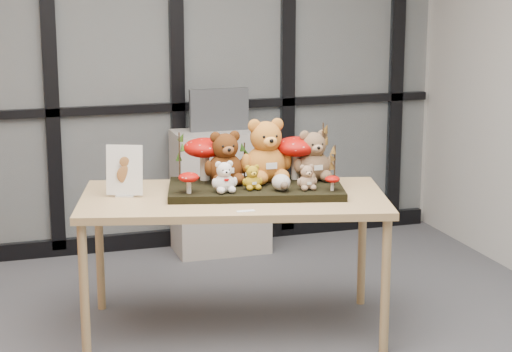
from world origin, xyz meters
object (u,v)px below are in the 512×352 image
object	(u,v)px
bear_pooh_yellow	(266,147)
cabinet	(220,192)
bear_tan_back	(313,153)
bear_beige_small	(307,176)
bear_white_bow	(224,175)
monitor	(219,110)
diorama_tray	(256,189)
plush_cream_hedgehog	(281,182)
mushroom_front_left	(189,182)
mushroom_front_right	(332,182)
mushroom_back_left	(205,157)
bear_small_yellow	(252,176)
sign_holder	(125,173)
display_table	(234,207)
mushroom_back_right	(296,156)
bear_brown_medium	(225,155)

from	to	relation	value
bear_pooh_yellow	cabinet	xyz separation A→B (m)	(0.10, 1.37, -0.59)
bear_tan_back	bear_beige_small	bearing A→B (deg)	-104.99
bear_white_bow	monitor	distance (m)	1.62
diorama_tray	bear_beige_small	bearing A→B (deg)	-21.25
bear_beige_small	monitor	xyz separation A→B (m)	(-0.05, 1.65, 0.13)
plush_cream_hedgehog	mushroom_front_left	bearing A→B (deg)	-176.57
mushroom_front_left	mushroom_front_right	size ratio (longest dim) A/B	1.38
mushroom_back_left	cabinet	distance (m)	1.41
bear_small_yellow	sign_holder	world-z (taller)	sign_holder
sign_holder	bear_beige_small	bearing A→B (deg)	3.65
bear_white_bow	plush_cream_hedgehog	size ratio (longest dim) A/B	1.87
bear_pooh_yellow	bear_tan_back	world-z (taller)	bear_pooh_yellow
bear_small_yellow	mushroom_front_right	xyz separation A→B (m)	(0.41, -0.17, -0.03)
bear_pooh_yellow	bear_small_yellow	bearing A→B (deg)	-114.14
display_table	bear_white_bow	distance (m)	0.22
mushroom_back_left	monitor	world-z (taller)	monitor
bear_pooh_yellow	sign_holder	world-z (taller)	bear_pooh_yellow
bear_white_bow	bear_beige_small	bearing A→B (deg)	4.12
plush_cream_hedgehog	mushroom_back_right	distance (m)	0.31
bear_small_yellow	bear_beige_small	distance (m)	0.30
bear_small_yellow	mushroom_back_left	size ratio (longest dim) A/B	0.56
diorama_tray	mushroom_back_left	size ratio (longest dim) A/B	3.59
diorama_tray	cabinet	bearing A→B (deg)	96.83
mushroom_back_left	cabinet	bearing A→B (deg)	70.79
plush_cream_hedgehog	sign_holder	xyz separation A→B (m)	(-0.82, 0.30, 0.04)
bear_beige_small	plush_cream_hedgehog	xyz separation A→B (m)	(-0.15, 0.01, -0.03)
display_table	cabinet	bearing A→B (deg)	91.77
display_table	bear_pooh_yellow	distance (m)	0.40
mushroom_front_left	cabinet	bearing A→B (deg)	68.66
cabinet	monitor	world-z (taller)	monitor
bear_brown_medium	mushroom_back_left	bearing A→B (deg)	144.18
mushroom_back_right	plush_cream_hedgehog	bearing A→B (deg)	-125.69
sign_holder	bear_pooh_yellow	bearing A→B (deg)	18.23
bear_brown_medium	mushroom_front_left	xyz separation A→B (m)	(-0.25, -0.17, -0.10)
diorama_tray	mushroom_back_left	distance (m)	0.36
bear_beige_small	plush_cream_hedgehog	bearing A→B (deg)	-171.57
bear_pooh_yellow	bear_white_bow	xyz separation A→B (m)	(-0.30, -0.18, -0.11)
bear_small_yellow	sign_holder	bearing A→B (deg)	176.48
plush_cream_hedgehog	mushroom_front_left	xyz separation A→B (m)	(-0.50, 0.10, 0.01)
bear_small_yellow	mushroom_front_left	bearing A→B (deg)	-168.26
bear_beige_small	mushroom_back_right	xyz separation A→B (m)	(0.03, 0.26, 0.06)
diorama_tray	bear_white_bow	world-z (taller)	bear_white_bow
bear_brown_medium	sign_holder	size ratio (longest dim) A/B	1.14
mushroom_front_right	bear_beige_small	bearing A→B (deg)	150.71
bear_beige_small	mushroom_front_right	xyz separation A→B (m)	(0.13, -0.07, -0.03)
plush_cream_hedgehog	mushroom_front_right	distance (m)	0.28
mushroom_front_right	sign_holder	xyz separation A→B (m)	(-1.09, 0.38, 0.05)
bear_pooh_yellow	cabinet	distance (m)	1.49
display_table	mushroom_back_left	world-z (taller)	mushroom_back_left
mushroom_front_left	monitor	distance (m)	1.66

